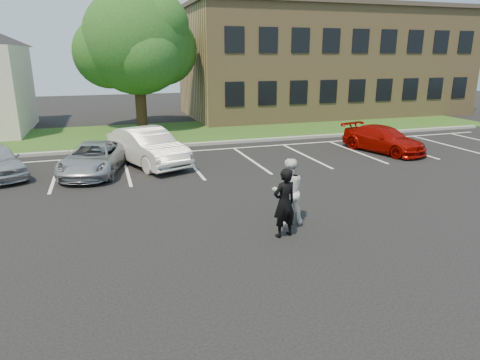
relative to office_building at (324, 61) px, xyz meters
name	(u,v)px	position (x,y,z in m)	size (l,w,h in m)	color
ground_plane	(251,234)	(-14.00, -21.99, -4.16)	(90.00, 90.00, 0.00)	black
curb	(176,145)	(-14.00, -9.99, -4.08)	(40.00, 0.30, 0.15)	gray
grass_strip	(165,133)	(-14.00, -5.99, -4.12)	(44.00, 8.00, 0.08)	#164315
stall_lines	(216,158)	(-12.60, -13.04, -4.15)	(34.00, 5.36, 0.01)	silver
office_building	(324,61)	(0.00, 0.00, 0.00)	(22.40, 10.40, 8.30)	#967C4F
tree	(138,44)	(-15.03, -3.52, 1.19)	(7.80, 7.20, 8.80)	black
man_black_suit	(284,203)	(-13.23, -22.40, -3.22)	(0.69, 0.45, 1.88)	black
man_white_shirt	(288,191)	(-12.75, -21.58, -3.20)	(0.94, 0.73, 1.92)	white
car_silver_minivan	(94,158)	(-18.07, -14.16, -3.53)	(2.07, 4.49, 1.25)	#ABADB3
car_white_sedan	(147,147)	(-15.82, -13.42, -3.35)	(1.71, 4.90, 1.61)	silver
car_red_compact	(383,139)	(-4.33, -14.37, -3.52)	(1.78, 4.37, 1.27)	#990903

